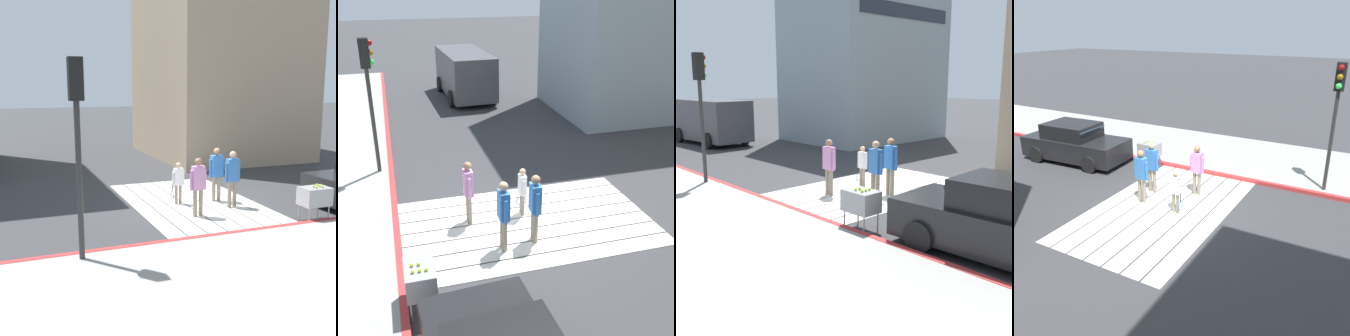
# 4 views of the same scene
# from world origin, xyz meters

# --- Properties ---
(ground_plane) EXTENTS (120.00, 120.00, 0.00)m
(ground_plane) POSITION_xyz_m (0.00, 0.00, 0.00)
(ground_plane) COLOR #38383A
(crosswalk_stripes) EXTENTS (6.40, 3.80, 0.01)m
(crosswalk_stripes) POSITION_xyz_m (0.00, -0.00, 0.01)
(crosswalk_stripes) COLOR silver
(crosswalk_stripes) RESTS_ON ground
(sidewalk_west) EXTENTS (4.80, 40.00, 0.12)m
(sidewalk_west) POSITION_xyz_m (-5.60, 0.00, 0.06)
(sidewalk_west) COLOR #9E9B93
(sidewalk_west) RESTS_ON ground
(curb_painted) EXTENTS (0.16, 40.00, 0.13)m
(curb_painted) POSITION_xyz_m (-3.25, 0.00, 0.07)
(curb_painted) COLOR #BC3333
(curb_painted) RESTS_ON ground
(building_far_north) EXTENTS (8.00, 6.03, 12.41)m
(building_far_north) POSITION_xyz_m (8.50, 8.77, 6.21)
(building_far_north) COLOR #8C9EA8
(building_far_north) RESTS_ON ground
(car_parked_near_curb) EXTENTS (2.17, 4.40, 1.57)m
(car_parked_near_curb) POSITION_xyz_m (-2.00, -5.40, 0.73)
(car_parked_near_curb) COLOR black
(car_parked_near_curb) RESTS_ON ground
(van_down_street) EXTENTS (2.52, 5.28, 2.35)m
(van_down_street) POSITION_xyz_m (0.90, 12.89, 1.28)
(van_down_street) COLOR #4C4C51
(van_down_street) RESTS_ON ground
(traffic_light_corner) EXTENTS (0.39, 0.28, 4.24)m
(traffic_light_corner) POSITION_xyz_m (-3.58, 4.12, 3.04)
(traffic_light_corner) COLOR #2D2D2D
(traffic_light_corner) RESTS_ON ground
(tennis_ball_cart) EXTENTS (0.56, 0.80, 1.02)m
(tennis_ball_cart) POSITION_xyz_m (-2.90, -2.38, 0.70)
(tennis_ball_cart) COLOR #99999E
(tennis_ball_cart) RESTS_ON ground
(pedestrian_adult_lead) EXTENTS (0.22, 0.50, 1.69)m
(pedestrian_adult_lead) POSITION_xyz_m (-1.41, 0.45, 0.99)
(pedestrian_adult_lead) COLOR gray
(pedestrian_adult_lead) RESTS_ON ground
(pedestrian_adult_trailing) EXTENTS (0.23, 0.51, 1.74)m
(pedestrian_adult_trailing) POSITION_xyz_m (-0.88, -0.94, 1.01)
(pedestrian_adult_trailing) COLOR gray
(pedestrian_adult_trailing) RESTS_ON ground
(pedestrian_adult_side) EXTENTS (0.25, 0.51, 1.73)m
(pedestrian_adult_side) POSITION_xyz_m (-0.09, -0.81, 1.01)
(pedestrian_adult_side) COLOR gray
(pedestrian_adult_side) RESTS_ON ground
(pedestrian_child_with_racket) EXTENTS (0.28, 0.40, 1.33)m
(pedestrian_child_with_racket) POSITION_xyz_m (0.02, 0.48, 0.75)
(pedestrian_child_with_racket) COLOR gray
(pedestrian_child_with_racket) RESTS_ON ground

